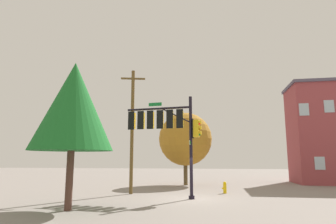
% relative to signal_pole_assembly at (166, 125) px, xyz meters
% --- Properties ---
extents(ground_plane, '(120.00, 120.00, 0.00)m').
position_rel_signal_pole_assembly_xyz_m(ground_plane, '(-1.63, 0.21, -4.61)').
color(ground_plane, gray).
extents(signal_pole_assembly, '(5.01, 1.25, 6.39)m').
position_rel_signal_pole_assembly_xyz_m(signal_pole_assembly, '(0.00, 0.00, 0.00)').
color(signal_pole_assembly, black).
rests_on(signal_pole_assembly, ground_plane).
extents(utility_pole, '(1.77, 0.56, 8.97)m').
position_rel_signal_pole_assembly_xyz_m(utility_pole, '(2.82, -1.75, 0.05)').
color(utility_pole, brown).
rests_on(utility_pole, ground_plane).
extents(fire_hydrant, '(0.33, 0.24, 0.83)m').
position_rel_signal_pole_assembly_xyz_m(fire_hydrant, '(-3.71, -3.16, -4.20)').
color(fire_hydrant, yellow).
rests_on(fire_hydrant, ground_plane).
extents(tree_near, '(5.11, 5.11, 6.91)m').
position_rel_signal_pole_assembly_xyz_m(tree_near, '(-0.23, -9.45, -0.27)').
color(tree_near, brown).
rests_on(tree_near, ground_plane).
extents(tree_mid, '(4.04, 4.04, 7.30)m').
position_rel_signal_pole_assembly_xyz_m(tree_mid, '(3.81, 5.16, 0.43)').
color(tree_mid, '#503329').
rests_on(tree_mid, ground_plane).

